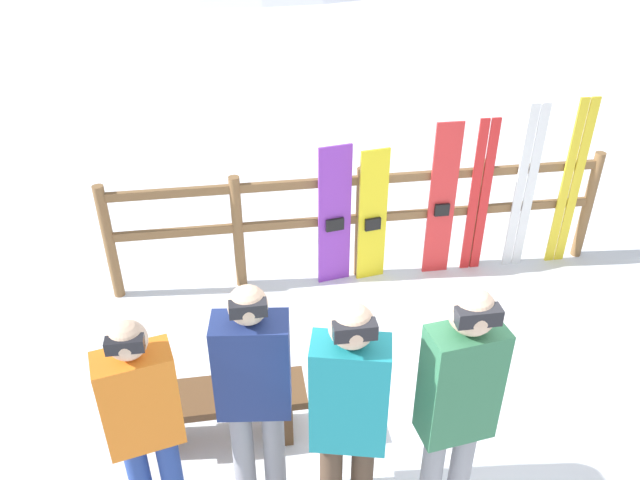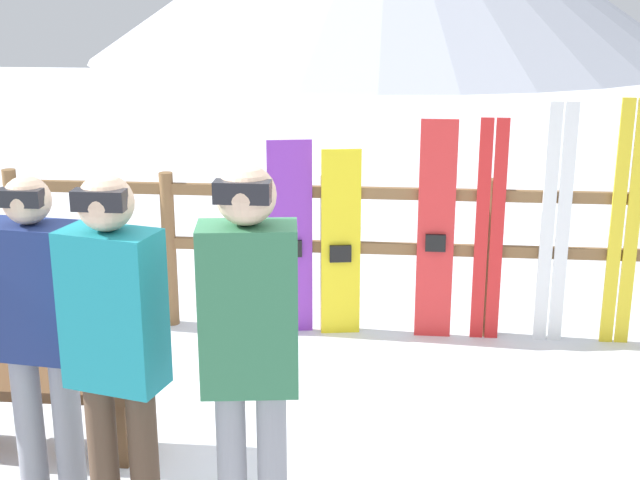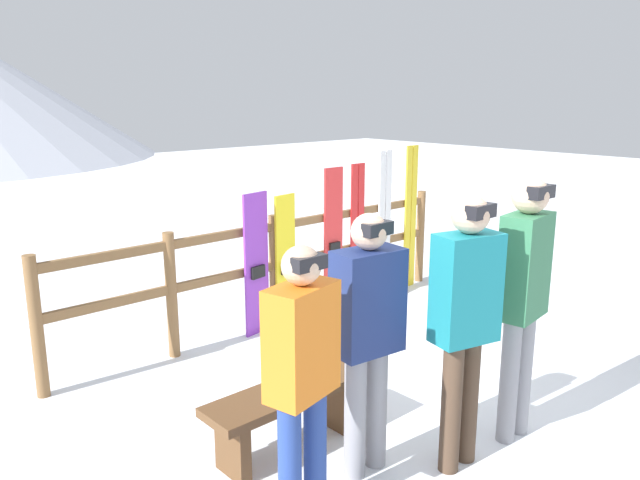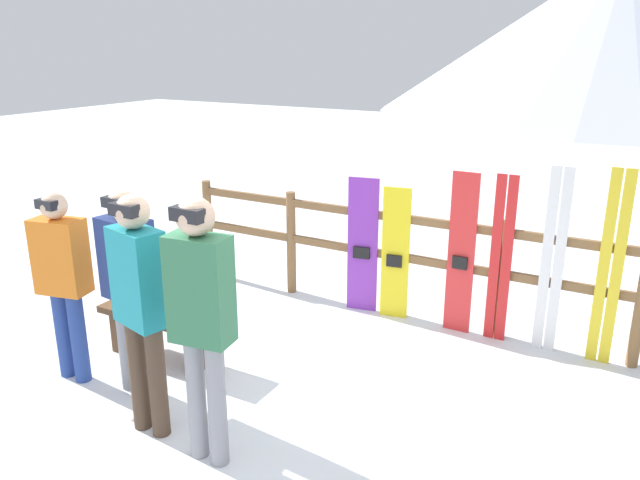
{
  "view_description": "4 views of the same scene",
  "coord_description": "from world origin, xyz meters",
  "views": [
    {
      "loc": [
        -1.15,
        -2.91,
        3.54
      ],
      "look_at": [
        -0.55,
        1.03,
        1.08
      ],
      "focal_mm": 35.0,
      "sensor_mm": 36.0,
      "label": 1
    },
    {
      "loc": [
        0.5,
        -3.97,
        2.51
      ],
      "look_at": [
        0.02,
        1.3,
        0.92
      ],
      "focal_mm": 50.0,
      "sensor_mm": 36.0,
      "label": 2
    },
    {
      "loc": [
        -3.7,
        -2.72,
        2.33
      ],
      "look_at": [
        -0.17,
        1.2,
        1.08
      ],
      "focal_mm": 35.0,
      "sensor_mm": 36.0,
      "label": 3
    },
    {
      "loc": [
        2.31,
        -3.46,
        2.68
      ],
      "look_at": [
        -0.33,
        1.25,
        0.97
      ],
      "focal_mm": 35.0,
      "sensor_mm": 36.0,
      "label": 4
    }
  ],
  "objects": [
    {
      "name": "mountain_backdrop",
      "position": [
        0.0,
        24.08,
        3.0
      ],
      "size": [
        18.0,
        18.0,
        6.0
      ],
      "color": "silver",
      "rests_on": "ground"
    },
    {
      "name": "person_navy",
      "position": [
        -1.13,
        -0.3,
        0.96
      ],
      "size": [
        0.45,
        0.28,
        1.66
      ],
      "color": "gray",
      "rests_on": "ground"
    },
    {
      "name": "ski_pair_white",
      "position": [
        1.57,
        2.02,
        0.85
      ],
      "size": [
        0.19,
        0.02,
        1.69
      ],
      "color": "white",
      "rests_on": "ground"
    },
    {
      "name": "snowboard_yellow",
      "position": [
        0.1,
        2.02,
        0.67
      ],
      "size": [
        0.28,
        0.09,
        1.35
      ],
      "color": "yellow",
      "rests_on": "ground"
    },
    {
      "name": "person_orange",
      "position": [
        -1.75,
        -0.41,
        0.92
      ],
      "size": [
        0.44,
        0.3,
        1.59
      ],
      "color": "navy",
      "rests_on": "ground"
    },
    {
      "name": "ground_plane",
      "position": [
        0.0,
        0.0,
        0.0
      ],
      "size": [
        40.0,
        40.0,
        0.0
      ],
      "primitive_type": "plane",
      "color": "white"
    },
    {
      "name": "snowboard_purple",
      "position": [
        -0.26,
        2.02,
        0.7
      ],
      "size": [
        0.31,
        0.1,
        1.41
      ],
      "color": "purple",
      "rests_on": "ground"
    },
    {
      "name": "person_teal",
      "position": [
        -0.66,
        -0.65,
        1.04
      ],
      "size": [
        0.44,
        0.31,
        1.75
      ],
      "color": "#4C3828",
      "rests_on": "ground"
    },
    {
      "name": "ski_pair_yellow",
      "position": [
        2.04,
        2.02,
        0.86
      ],
      "size": [
        0.2,
        0.02,
        1.72
      ],
      "color": "yellow",
      "rests_on": "ground"
    },
    {
      "name": "bench",
      "position": [
        -1.36,
        0.21,
        0.32
      ],
      "size": [
        1.15,
        0.36,
        0.44
      ],
      "color": "brown",
      "rests_on": "ground"
    },
    {
      "name": "fence",
      "position": [
        0.0,
        2.08,
        0.68
      ],
      "size": [
        4.72,
        0.1,
        1.15
      ],
      "color": "brown",
      "rests_on": "ground"
    },
    {
      "name": "ski_pair_red",
      "position": [
        1.13,
        2.02,
        0.79
      ],
      "size": [
        0.19,
        0.02,
        1.58
      ],
      "color": "red",
      "rests_on": "ground"
    },
    {
      "name": "person_plaid_green",
      "position": [
        -0.08,
        -0.7,
        1.08
      ],
      "size": [
        0.41,
        0.26,
        1.81
      ],
      "color": "gray",
      "rests_on": "ground"
    },
    {
      "name": "snowboard_red",
      "position": [
        0.76,
        2.02,
        0.78
      ],
      "size": [
        0.25,
        0.05,
        1.57
      ],
      "color": "red",
      "rests_on": "ground"
    }
  ]
}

